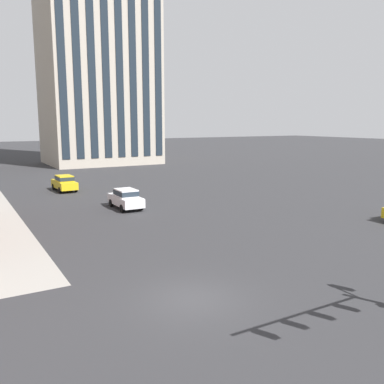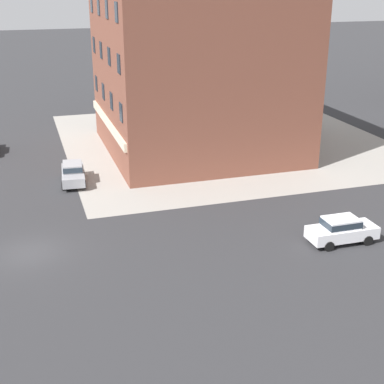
# 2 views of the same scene
# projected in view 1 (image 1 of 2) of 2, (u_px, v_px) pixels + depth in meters

# --- Properties ---
(ground_plane) EXTENTS (320.00, 320.00, 0.00)m
(ground_plane) POSITION_uv_depth(u_px,v_px,m) (192.00, 299.00, 17.31)
(ground_plane) COLOR #2D2D30
(car_main_northbound_far) EXTENTS (1.91, 4.41, 1.68)m
(car_main_northbound_far) POSITION_uv_depth(u_px,v_px,m) (126.00, 198.00, 35.40)
(car_main_northbound_far) COLOR silver
(car_main_northbound_far) RESTS_ON ground
(car_main_southbound_near) EXTENTS (1.99, 4.45, 1.68)m
(car_main_southbound_near) POSITION_uv_depth(u_px,v_px,m) (64.00, 182.00, 44.48)
(car_main_southbound_near) COLOR gold
(car_main_southbound_near) RESTS_ON ground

